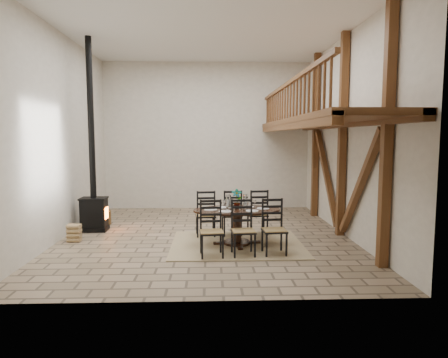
{
  "coord_description": "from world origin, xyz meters",
  "views": [
    {
      "loc": [
        0.1,
        -9.8,
        2.47
      ],
      "look_at": [
        0.46,
        0.4,
        1.39
      ],
      "focal_mm": 32.0,
      "sensor_mm": 36.0,
      "label": 1
    }
  ],
  "objects_px": {
    "log_basket": "(101,217)",
    "log_stack": "(74,233)",
    "dining_table": "(237,226)",
    "wood_stove": "(93,189)"
  },
  "relations": [
    {
      "from": "dining_table",
      "to": "wood_stove",
      "type": "xyz_separation_m",
      "value": [
        -3.67,
        1.5,
        0.69
      ]
    },
    {
      "from": "log_stack",
      "to": "wood_stove",
      "type": "bearing_deg",
      "value": 82.34
    },
    {
      "from": "dining_table",
      "to": "log_basket",
      "type": "xyz_separation_m",
      "value": [
        -3.73,
        2.29,
        -0.22
      ]
    },
    {
      "from": "dining_table",
      "to": "wood_stove",
      "type": "height_order",
      "value": "wood_stove"
    },
    {
      "from": "log_basket",
      "to": "log_stack",
      "type": "height_order",
      "value": "log_basket"
    },
    {
      "from": "dining_table",
      "to": "log_basket",
      "type": "bearing_deg",
      "value": 143.74
    },
    {
      "from": "dining_table",
      "to": "log_stack",
      "type": "bearing_deg",
      "value": 169.88
    },
    {
      "from": "log_basket",
      "to": "log_stack",
      "type": "xyz_separation_m",
      "value": [
        -0.09,
        -1.93,
        0.0
      ]
    },
    {
      "from": "dining_table",
      "to": "wood_stove",
      "type": "relative_size",
      "value": 0.47
    },
    {
      "from": "wood_stove",
      "to": "dining_table",
      "type": "bearing_deg",
      "value": -23.18
    }
  ]
}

